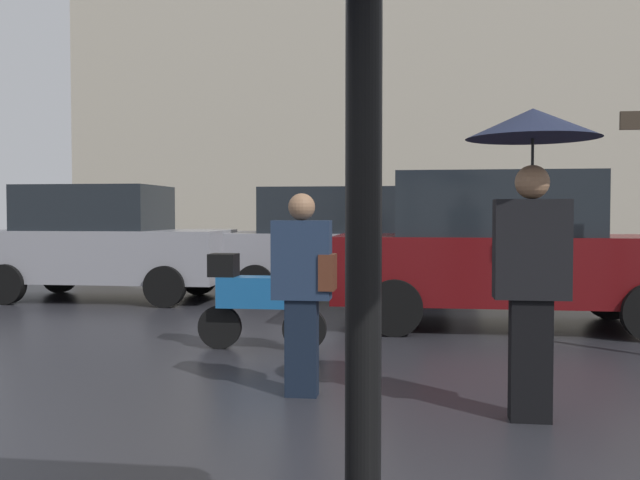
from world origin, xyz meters
The scene contains 7 objects.
pedestrian_with_umbrella centered at (1.28, 2.59, 1.58)m, with size 0.91×0.91×2.15m.
pedestrian_with_bag centered at (-0.38, 3.03, 0.90)m, with size 0.49×0.24×1.59m.
parked_scooter centered at (-1.15, 4.83, 0.55)m, with size 1.37×0.32×1.23m.
parked_car_left centered at (1.61, 6.71, 0.98)m, with size 4.39×1.90×1.94m.
parked_car_right centered at (-4.66, 8.77, 0.96)m, with size 4.02×1.89×1.89m.
parked_car_distant centered at (-0.72, 9.58, 0.94)m, with size 4.32×2.03×1.87m.
building_block centered at (0.00, 17.76, 7.32)m, with size 18.33×2.45×14.64m, color #B2A893.
Camera 1 is at (0.48, -2.39, 1.43)m, focal length 39.62 mm.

